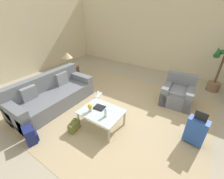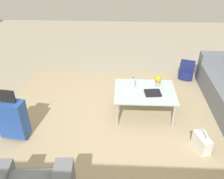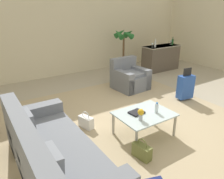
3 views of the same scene
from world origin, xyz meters
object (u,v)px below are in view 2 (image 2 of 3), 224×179
(coffee_table, at_px, (145,94))
(handbag_olive, at_px, (166,92))
(suitcase_blue, at_px, (13,118))
(coffee_table_book, at_px, (153,93))
(flower_vase, at_px, (158,80))
(handbag_white, at_px, (202,142))
(backpack_navy, at_px, (187,71))
(water_bottle, at_px, (133,83))

(coffee_table, height_order, handbag_olive, coffee_table)
(coffee_table, distance_m, suitcase_blue, 2.12)
(coffee_table_book, xyz_separation_m, flower_vase, (-0.10, -0.23, 0.11))
(flower_vase, distance_m, suitcase_blue, 2.39)
(suitcase_blue, relative_size, handbag_olive, 2.37)
(flower_vase, relative_size, suitcase_blue, 0.24)
(handbag_white, xyz_separation_m, backpack_navy, (-0.21, -2.12, 0.06))
(coffee_table_book, relative_size, handbag_white, 0.72)
(coffee_table, height_order, water_bottle, water_bottle)
(water_bottle, height_order, handbag_white, water_bottle)
(flower_vase, bearing_deg, handbag_olive, -124.97)
(backpack_navy, bearing_deg, suitcase_blue, 33.59)
(water_bottle, height_order, suitcase_blue, suitcase_blue)
(suitcase_blue, relative_size, backpack_navy, 2.12)
(water_bottle, xyz_separation_m, handbag_olive, (-0.66, -0.40, -0.42))
(coffee_table_book, xyz_separation_m, handbag_olive, (-0.34, -0.58, -0.35))
(handbag_white, distance_m, backpack_navy, 2.13)
(handbag_white, height_order, backpack_navy, backpack_navy)
(handbag_white, relative_size, handbag_olive, 1.00)
(coffee_table_book, xyz_separation_m, suitcase_blue, (2.12, 0.62, -0.12))
(handbag_olive, bearing_deg, flower_vase, 55.03)
(flower_vase, height_order, suitcase_blue, suitcase_blue)
(coffee_table_book, bearing_deg, coffee_table, -40.13)
(water_bottle, distance_m, backpack_navy, 1.73)
(flower_vase, height_order, backpack_navy, flower_vase)
(suitcase_blue, height_order, handbag_olive, suitcase_blue)
(handbag_white, bearing_deg, water_bottle, -43.44)
(suitcase_blue, height_order, handbag_white, suitcase_blue)
(coffee_table_book, height_order, handbag_olive, coffee_table_book)
(suitcase_blue, bearing_deg, flower_vase, -159.05)
(handbag_white, height_order, handbag_olive, same)
(flower_vase, relative_size, handbag_olive, 0.57)
(coffee_table, xyz_separation_m, handbag_olive, (-0.46, -0.50, -0.28))
(coffee_table_book, height_order, backpack_navy, coffee_table_book)
(backpack_navy, bearing_deg, coffee_table_book, 57.38)
(coffee_table, distance_m, water_bottle, 0.27)
(coffee_table_book, distance_m, suitcase_blue, 2.21)
(water_bottle, relative_size, coffee_table_book, 0.79)
(handbag_olive, distance_m, backpack_navy, 0.96)
(flower_vase, bearing_deg, coffee_table_book, 66.50)
(handbag_white, bearing_deg, suitcase_blue, -2.73)
(flower_vase, xyz_separation_m, suitcase_blue, (2.22, 0.85, -0.22))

